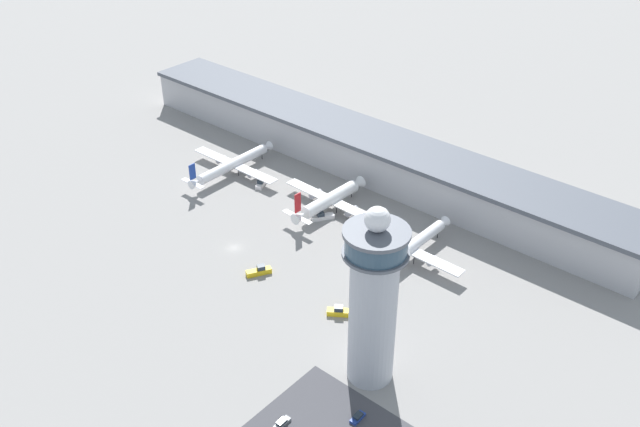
# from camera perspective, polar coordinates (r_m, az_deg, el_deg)

# --- Properties ---
(ground_plane) EXTENTS (1000.00, 1000.00, 0.00)m
(ground_plane) POSITION_cam_1_polar(r_m,az_deg,el_deg) (236.20, -6.88, -2.74)
(ground_plane) COLOR gray
(terminal_building) EXTENTS (219.32, 25.00, 16.36)m
(terminal_building) POSITION_cam_1_polar(r_m,az_deg,el_deg) (276.22, 3.62, 5.01)
(terminal_building) COLOR #B2B2B7
(terminal_building) RESTS_ON ground
(control_tower) EXTENTS (15.98, 15.98, 51.11)m
(control_tower) POSITION_cam_1_polar(r_m,az_deg,el_deg) (174.34, 4.29, -6.89)
(control_tower) COLOR #ADB2BC
(control_tower) RESTS_ON ground
(airplane_gate_alpha) EXTENTS (41.72, 41.81, 12.28)m
(airplane_gate_alpha) POSITION_cam_1_polar(r_m,az_deg,el_deg) (276.93, -6.99, 3.92)
(airplane_gate_alpha) COLOR white
(airplane_gate_alpha) RESTS_ON ground
(airplane_gate_bravo) EXTENTS (41.02, 35.08, 13.79)m
(airplane_gate_bravo) POSITION_cam_1_polar(r_m,az_deg,el_deg) (252.03, 0.81, 1.11)
(airplane_gate_bravo) COLOR white
(airplane_gate_bravo) RESTS_ON ground
(airplane_gate_charlie) EXTENTS (38.91, 44.78, 12.17)m
(airplane_gate_charlie) POSITION_cam_1_polar(r_m,az_deg,el_deg) (227.56, 7.02, -2.89)
(airplane_gate_charlie) COLOR white
(airplane_gate_charlie) RESTS_ON ground
(service_truck_catering) EXTENTS (8.31, 6.82, 3.01)m
(service_truck_catering) POSITION_cam_1_polar(r_m,az_deg,el_deg) (207.34, 1.70, -7.87)
(service_truck_catering) COLOR black
(service_truck_catering) RESTS_ON ground
(service_truck_fuel) EXTENTS (5.80, 8.01, 3.11)m
(service_truck_fuel) POSITION_cam_1_polar(r_m,az_deg,el_deg) (223.18, -4.89, -4.62)
(service_truck_fuel) COLOR black
(service_truck_fuel) RESTS_ON ground
(service_truck_baggage) EXTENTS (6.37, 8.11, 2.74)m
(service_truck_baggage) POSITION_cam_1_polar(r_m,az_deg,el_deg) (248.56, 0.19, -0.25)
(service_truck_baggage) COLOR black
(service_truck_baggage) RESTS_ON ground
(service_truck_water) EXTENTS (5.11, 7.18, 2.87)m
(service_truck_water) POSITION_cam_1_polar(r_m,az_deg,el_deg) (269.12, -4.75, 2.40)
(service_truck_water) COLOR black
(service_truck_water) RESTS_ON ground
(car_grey_coupe) EXTENTS (1.97, 4.48, 1.46)m
(car_grey_coupe) POSITION_cam_1_polar(r_m,az_deg,el_deg) (180.01, 3.04, -15.98)
(car_grey_coupe) COLOR black
(car_grey_coupe) RESTS_ON ground
(car_yellow_taxi) EXTENTS (1.79, 4.80, 1.44)m
(car_yellow_taxi) POSITION_cam_1_polar(r_m,az_deg,el_deg) (178.86, -3.06, -16.39)
(car_yellow_taxi) COLOR black
(car_yellow_taxi) RESTS_ON ground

